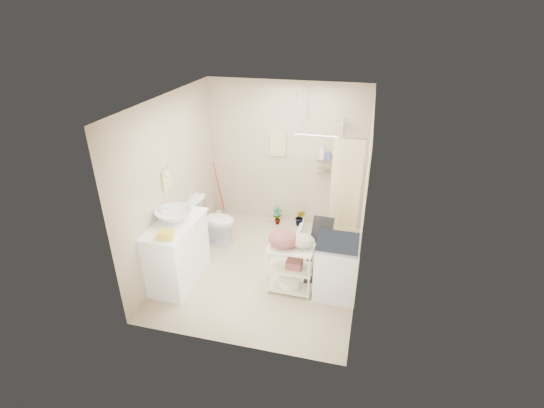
# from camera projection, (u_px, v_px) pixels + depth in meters

# --- Properties ---
(floor) EXTENTS (3.20, 3.20, 0.00)m
(floor) POSITION_uv_depth(u_px,v_px,m) (264.00, 268.00, 6.17)
(floor) COLOR #BBAD8C
(floor) RESTS_ON ground
(ceiling) EXTENTS (2.80, 3.20, 0.04)m
(ceiling) POSITION_uv_depth(u_px,v_px,m) (262.00, 100.00, 5.00)
(ceiling) COLOR silver
(ceiling) RESTS_ON ground
(wall_back) EXTENTS (2.80, 0.04, 2.60)m
(wall_back) POSITION_uv_depth(u_px,v_px,m) (286.00, 156.00, 6.97)
(wall_back) COLOR #BCAD92
(wall_back) RESTS_ON ground
(wall_front) EXTENTS (2.80, 0.04, 2.60)m
(wall_front) POSITION_uv_depth(u_px,v_px,m) (224.00, 255.00, 4.20)
(wall_front) COLOR #BCAD92
(wall_front) RESTS_ON ground
(wall_left) EXTENTS (0.04, 3.20, 2.60)m
(wall_left) POSITION_uv_depth(u_px,v_px,m) (173.00, 183.00, 5.88)
(wall_left) COLOR #BCAD92
(wall_left) RESTS_ON ground
(wall_right) EXTENTS (0.04, 3.20, 2.60)m
(wall_right) POSITION_uv_depth(u_px,v_px,m) (363.00, 203.00, 5.28)
(wall_right) COLOR #BCAD92
(wall_right) RESTS_ON ground
(vanity) EXTENTS (0.63, 1.11, 0.97)m
(vanity) POSITION_uv_depth(u_px,v_px,m) (176.00, 252.00, 5.70)
(vanity) COLOR white
(vanity) RESTS_ON ground
(sink) EXTENTS (0.58, 0.58, 0.18)m
(sink) POSITION_uv_depth(u_px,v_px,m) (174.00, 216.00, 5.48)
(sink) COLOR silver
(sink) RESTS_ON vanity
(counter_basket) EXTENTS (0.22, 0.19, 0.11)m
(counter_basket) POSITION_uv_depth(u_px,v_px,m) (166.00, 235.00, 5.09)
(counter_basket) COLOR gold
(counter_basket) RESTS_ON vanity
(floor_basket) EXTENTS (0.25, 0.20, 0.13)m
(floor_basket) POSITION_uv_depth(u_px,v_px,m) (173.00, 293.00, 5.54)
(floor_basket) COLOR gold
(floor_basket) RESTS_ON ground
(toilet) EXTENTS (0.81, 0.49, 0.80)m
(toilet) POSITION_uv_depth(u_px,v_px,m) (213.00, 221.00, 6.70)
(toilet) COLOR silver
(toilet) RESTS_ON ground
(mop) EXTENTS (0.15, 0.15, 1.16)m
(mop) POSITION_uv_depth(u_px,v_px,m) (217.00, 189.00, 7.42)
(mop) COLOR red
(mop) RESTS_ON ground
(potted_plant_a) EXTENTS (0.20, 0.16, 0.34)m
(potted_plant_a) POSITION_uv_depth(u_px,v_px,m) (277.00, 216.00, 7.33)
(potted_plant_a) COLOR brown
(potted_plant_a) RESTS_ON ground
(potted_plant_b) EXTENTS (0.21, 0.19, 0.34)m
(potted_plant_b) POSITION_uv_depth(u_px,v_px,m) (300.00, 218.00, 7.28)
(potted_plant_b) COLOR brown
(potted_plant_b) RESTS_ON ground
(hanging_towel) EXTENTS (0.28, 0.03, 0.42)m
(hanging_towel) POSITION_uv_depth(u_px,v_px,m) (278.00, 144.00, 6.89)
(hanging_towel) COLOR #CCC08B
(hanging_towel) RESTS_ON wall_back
(towel_ring) EXTENTS (0.04, 0.22, 0.34)m
(towel_ring) POSITION_uv_depth(u_px,v_px,m) (166.00, 178.00, 5.63)
(towel_ring) COLOR #D4C283
(towel_ring) RESTS_ON wall_left
(tp_holder) EXTENTS (0.08, 0.12, 0.14)m
(tp_holder) POSITION_uv_depth(u_px,v_px,m) (181.00, 216.00, 6.18)
(tp_holder) COLOR white
(tp_holder) RESTS_ON wall_left
(shower) EXTENTS (1.10, 1.10, 2.10)m
(shower) POSITION_uv_depth(u_px,v_px,m) (330.00, 185.00, 6.42)
(shower) COLOR white
(shower) RESTS_ON ground
(shampoo_bottle_a) EXTENTS (0.11, 0.11, 0.25)m
(shampoo_bottle_a) POSITION_uv_depth(u_px,v_px,m) (322.00, 152.00, 6.68)
(shampoo_bottle_a) COLOR silver
(shampoo_bottle_a) RESTS_ON shower
(shampoo_bottle_b) EXTENTS (0.07, 0.07, 0.15)m
(shampoo_bottle_b) POSITION_uv_depth(u_px,v_px,m) (329.00, 155.00, 6.71)
(shampoo_bottle_b) COLOR #3C4AA7
(shampoo_bottle_b) RESTS_ON shower
(washing_machine) EXTENTS (0.59, 0.61, 0.85)m
(washing_machine) POSITION_uv_depth(u_px,v_px,m) (337.00, 268.00, 5.46)
(washing_machine) COLOR silver
(washing_machine) RESTS_ON ground
(laundry_rack) EXTENTS (0.64, 0.38, 0.87)m
(laundry_rack) POSITION_uv_depth(u_px,v_px,m) (290.00, 264.00, 5.52)
(laundry_rack) COLOR silver
(laundry_rack) RESTS_ON ground
(ironing_board) EXTENTS (0.31, 0.15, 1.05)m
(ironing_board) POSITION_uv_depth(u_px,v_px,m) (319.00, 251.00, 5.66)
(ironing_board) COLOR black
(ironing_board) RESTS_ON ground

